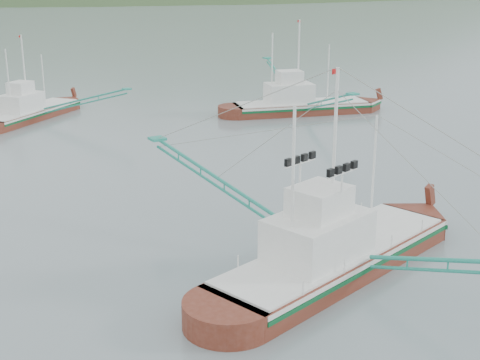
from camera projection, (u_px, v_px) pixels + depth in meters
ground at (300, 267)px, 34.91m from camera, size 1200.00×1200.00×0.00m
main_boat at (335, 234)px, 33.68m from camera, size 16.05×27.60×11.37m
bg_boat_right at (301, 95)px, 72.24m from camera, size 15.21×25.95×10.79m
bg_boat_far at (29, 100)px, 69.47m from camera, size 17.74×20.43×9.40m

